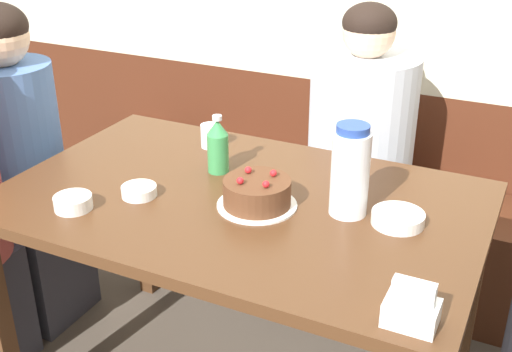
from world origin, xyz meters
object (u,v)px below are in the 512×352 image
Objects in this scene: napkin_holder at (412,309)px; bowl_rice_small at (398,218)px; bench_seat at (329,228)px; birthday_cake at (257,193)px; bowl_side_dish at (139,191)px; glass_water_tall at (210,136)px; soju_bottle at (218,146)px; water_pitcher at (350,171)px; person_dark_striped at (359,166)px; bowl_soup_white at (73,202)px; person_pale_blue_shirt at (22,177)px.

napkin_holder is 0.78× the size of bowl_rice_small.
napkin_holder is at bearing -71.97° from bowl_rice_small.
bench_seat is 1.04m from birthday_cake.
bowl_side_dish is (-0.33, -0.09, -0.02)m from birthday_cake.
glass_water_tall is (-0.26, -0.54, 0.58)m from bench_seat.
soju_bottle is at bearing 143.43° from birthday_cake.
bowl_rice_small is (0.14, -0.00, -0.11)m from water_pitcher.
napkin_holder reaches higher than bench_seat.
napkin_holder is at bearing -32.67° from birthday_cake.
person_dark_striped reaches higher than glass_water_tall.
person_dark_striped is (-0.16, 0.65, -0.28)m from water_pitcher.
bowl_soup_white is at bearing -155.92° from water_pitcher.
napkin_holder is 0.42m from bowl_rice_small.
person_pale_blue_shirt is at bearing 164.01° from napkin_holder.
glass_water_tall is 0.75m from person_pale_blue_shirt.
soju_bottle is at bearing -26.65° from person_dark_striped.
bowl_rice_small is 1.41m from person_pale_blue_shirt.
bowl_side_dish is (-0.71, -0.16, -0.00)m from bowl_rice_small.
person_dark_striped reaches higher than bowl_side_dish.
glass_water_tall is 0.06× the size of person_pale_blue_shirt.
bench_seat is at bearing 74.55° from bowl_side_dish.
bowl_soup_white is at bearing -129.51° from bowl_side_dish.
glass_water_tall is (-0.84, 0.64, 0.00)m from napkin_holder.
person_pale_blue_shirt is (-1.39, 0.04, -0.19)m from bowl_rice_small.
bowl_soup_white is (-0.24, -0.39, -0.07)m from soju_bottle.
soju_bottle is at bearing -53.41° from glass_water_tall.
bowl_rice_small is 0.11× the size of person_pale_blue_shirt.
water_pitcher reaches higher than birthday_cake.
bench_seat is at bearing 78.89° from soju_bottle.
person_pale_blue_shirt reaches higher than napkin_holder.
person_pale_blue_shirt is at bearing 163.47° from bowl_side_dish.
person_pale_blue_shirt is (-1.01, 0.11, -0.21)m from birthday_cake.
birthday_cake reaches higher than bowl_side_dish.
person_pale_blue_shirt is (-1.52, 0.44, -0.21)m from napkin_holder.
bowl_rice_small is (0.38, 0.07, -0.02)m from birthday_cake.
bowl_rice_small is at bearing 10.75° from birthday_cake.
glass_water_tall is (-0.33, 0.31, 0.00)m from birthday_cake.
birthday_cake is 0.51m from bowl_soup_white.
soju_bottle reaches higher than napkin_holder.
bowl_rice_small is at bearing -18.94° from glass_water_tall.
soju_bottle is 2.32× the size of glass_water_tall.
bench_seat is 0.84m from glass_water_tall.
bowl_rice_small is (-0.13, 0.40, -0.02)m from napkin_holder.
person_dark_striped reaches higher than bowl_rice_small.
bowl_soup_white is 0.19m from bowl_side_dish.
birthday_cake reaches higher than bowl_rice_small.
glass_water_tall is at bearing 77.32° from bowl_soup_white.
bench_seat is 1.44m from napkin_holder.
napkin_holder is 0.09× the size of person_dark_striped.
person_pale_blue_shirt reaches higher than glass_water_tall.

